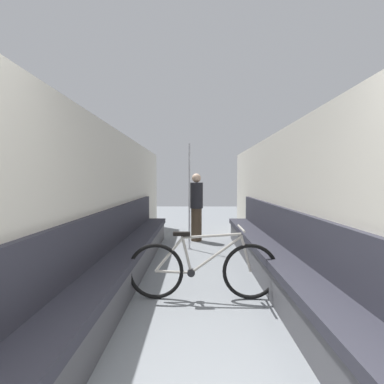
% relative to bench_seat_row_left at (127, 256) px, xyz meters
% --- Properties ---
extents(wall_left, '(0.10, 9.81, 2.17)m').
position_rel_bench_seat_row_left_xyz_m(wall_left, '(-0.25, 0.03, 0.76)').
color(wall_left, beige).
rests_on(wall_left, ground).
extents(wall_right, '(0.10, 9.81, 2.17)m').
position_rel_bench_seat_row_left_xyz_m(wall_right, '(2.32, 0.03, 0.76)').
color(wall_right, beige).
rests_on(wall_right, ground).
extents(bench_seat_row_left, '(0.46, 5.93, 1.01)m').
position_rel_bench_seat_row_left_xyz_m(bench_seat_row_left, '(0.00, 0.00, 0.00)').
color(bench_seat_row_left, '#4C4C51').
rests_on(bench_seat_row_left, ground).
extents(bench_seat_row_right, '(0.46, 5.93, 1.01)m').
position_rel_bench_seat_row_left_xyz_m(bench_seat_row_right, '(2.07, 0.00, 0.00)').
color(bench_seat_row_right, '#4C4C51').
rests_on(bench_seat_row_right, ground).
extents(bicycle, '(1.78, 0.46, 0.85)m').
position_rel_bench_seat_row_left_xyz_m(bicycle, '(1.07, -0.73, 0.03)').
color(bicycle, black).
rests_on(bicycle, ground).
extents(grab_pole_near, '(0.08, 0.08, 2.15)m').
position_rel_bench_seat_row_left_xyz_m(grab_pole_near, '(0.86, 1.84, 0.72)').
color(grab_pole_near, gray).
rests_on(grab_pole_near, ground).
extents(passenger_standing, '(0.30, 0.30, 1.56)m').
position_rel_bench_seat_row_left_xyz_m(passenger_standing, '(1.01, 2.68, 0.47)').
color(passenger_standing, '#473828').
rests_on(passenger_standing, ground).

